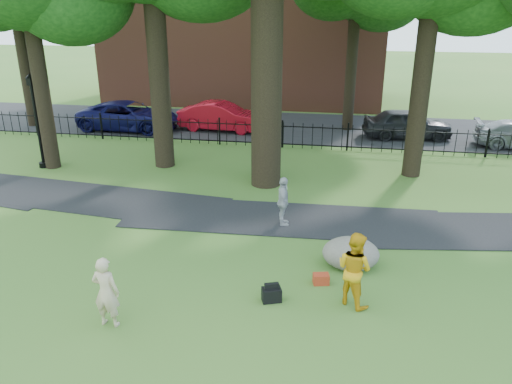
% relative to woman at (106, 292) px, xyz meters
% --- Properties ---
extents(ground, '(120.00, 120.00, 0.00)m').
position_rel_woman_xyz_m(ground, '(1.98, 2.16, -0.81)').
color(ground, '#366322').
rests_on(ground, ground).
extents(footpath, '(36.07, 3.85, 0.03)m').
position_rel_woman_xyz_m(footpath, '(2.98, 6.06, -0.81)').
color(footpath, black).
rests_on(footpath, ground).
extents(street, '(80.00, 7.00, 0.02)m').
position_rel_woman_xyz_m(street, '(1.98, 18.16, -0.81)').
color(street, black).
rests_on(street, ground).
extents(iron_fence, '(44.00, 0.04, 1.20)m').
position_rel_woman_xyz_m(iron_fence, '(1.98, 14.16, -0.21)').
color(iron_fence, black).
rests_on(iron_fence, ground).
extents(brick_building, '(18.00, 8.00, 12.00)m').
position_rel_woman_xyz_m(brick_building, '(-2.02, 26.16, 5.19)').
color(brick_building, brown).
rests_on(brick_building, ground).
extents(woman, '(0.61, 0.41, 1.62)m').
position_rel_woman_xyz_m(woman, '(0.00, 0.00, 0.00)').
color(woman, tan).
rests_on(woman, ground).
extents(man, '(1.09, 1.06, 1.77)m').
position_rel_woman_xyz_m(man, '(5.12, 1.71, 0.08)').
color(man, orange).
rests_on(man, ground).
extents(pedestrian, '(0.51, 0.96, 1.56)m').
position_rel_woman_xyz_m(pedestrian, '(3.05, 5.62, -0.03)').
color(pedestrian, '#9FA0A4').
rests_on(pedestrian, ground).
extents(boulder, '(1.53, 1.20, 0.86)m').
position_rel_woman_xyz_m(boulder, '(5.09, 3.41, -0.38)').
color(boulder, slate).
rests_on(boulder, ground).
extents(lamppost, '(0.38, 0.38, 3.82)m').
position_rel_woman_xyz_m(lamppost, '(-7.39, 9.58, 1.07)').
color(lamppost, black).
rests_on(lamppost, ground).
extents(backpack, '(0.51, 0.41, 0.33)m').
position_rel_woman_xyz_m(backpack, '(3.29, 1.47, -0.64)').
color(backpack, black).
rests_on(backpack, ground).
extents(red_bag, '(0.43, 0.32, 0.26)m').
position_rel_woman_xyz_m(red_bag, '(4.38, 2.41, -0.68)').
color(red_bag, '#A02F17').
rests_on(red_bag, ground).
extents(red_sedan, '(4.62, 1.99, 1.48)m').
position_rel_woman_xyz_m(red_sedan, '(-1.55, 16.85, -0.07)').
color(red_sedan, '#AC0D1B').
rests_on(red_sedan, ground).
extents(navy_van, '(5.39, 2.62, 1.48)m').
position_rel_woman_xyz_m(navy_van, '(-6.43, 16.18, -0.07)').
color(navy_van, '#0C0C3E').
rests_on(navy_van, ground).
extents(grey_car, '(4.46, 2.19, 1.47)m').
position_rel_woman_xyz_m(grey_car, '(7.88, 16.89, -0.07)').
color(grey_car, black).
rests_on(grey_car, ground).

